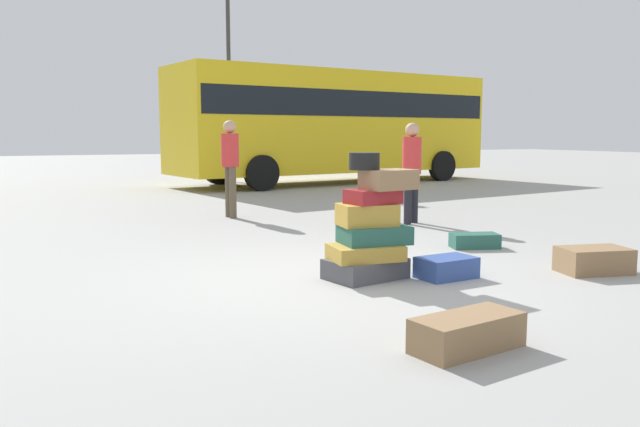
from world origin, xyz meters
The scene contains 10 objects.
ground_plane centered at (0.00, 0.00, 0.00)m, with size 80.00×80.00×0.00m, color #9E9E99.
suitcase_tower centered at (0.27, -0.08, 0.48)m, with size 0.92×0.65×1.24m.
suitcase_navy_foreground_far centered at (0.95, -0.40, 0.10)m, with size 0.56×0.36×0.21m, color #334F99.
suitcase_brown_upright_blue centered at (2.48, -0.84, 0.13)m, with size 0.69×0.42×0.26m, color olive.
suitcase_brown_behind_tower centered at (-0.20, -2.21, 0.12)m, with size 0.78×0.34×0.23m, color olive.
suitcase_teal_foreground_near centered at (2.29, 0.84, 0.09)m, with size 0.58×0.31×0.18m, color #26594C.
person_bearded_onlooker centered at (0.39, 4.97, 0.99)m, with size 0.30×0.34×1.65m.
person_tourist_with_camera centered at (2.77, 3.04, 0.95)m, with size 0.31×0.30×1.60m.
parked_bus centered at (5.50, 11.29, 1.83)m, with size 9.87×3.97×3.15m.
lamp_post centered at (2.86, 13.00, 3.99)m, with size 0.36×0.36×6.12m.
Camera 1 is at (-2.83, -5.52, 1.43)m, focal length 35.96 mm.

